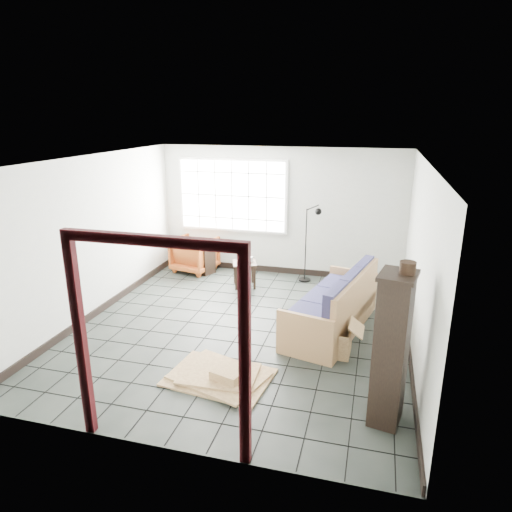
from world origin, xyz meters
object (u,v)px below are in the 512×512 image
(armchair, at_px, (195,252))
(futon_sofa, at_px, (336,309))
(tall_shelf, at_px, (391,349))
(side_table, at_px, (244,267))

(armchair, bearing_deg, futon_sofa, 159.89)
(tall_shelf, bearing_deg, side_table, 138.68)
(futon_sofa, distance_m, tall_shelf, 2.25)
(futon_sofa, height_order, armchair, futon_sofa)
(side_table, bearing_deg, armchair, 154.20)
(side_table, height_order, tall_shelf, tall_shelf)
(armchair, bearing_deg, side_table, 167.15)
(armchair, bearing_deg, tall_shelf, 146.48)
(futon_sofa, xyz_separation_m, armchair, (-3.16, 2.06, 0.06))
(armchair, distance_m, side_table, 1.42)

